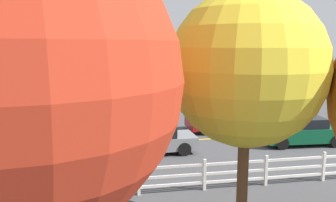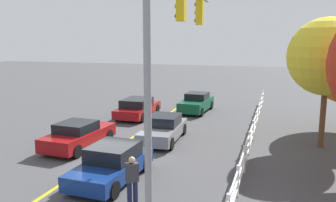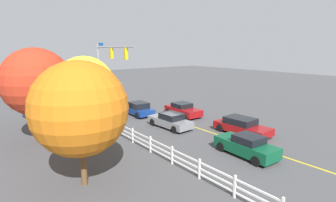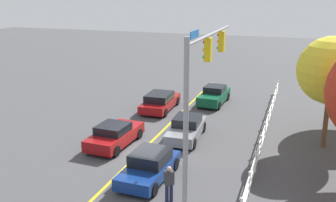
{
  "view_description": "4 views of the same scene",
  "coord_description": "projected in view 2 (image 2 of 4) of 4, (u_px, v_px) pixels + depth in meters",
  "views": [
    {
      "loc": [
        -0.81,
        17.72,
        5.16
      ],
      "look_at": [
        -3.81,
        1.19,
        2.41
      ],
      "focal_mm": 36.55,
      "sensor_mm": 36.0,
      "label": 1
    },
    {
      "loc": [
        14.48,
        7.66,
        5.4
      ],
      "look_at": [
        -3.69,
        1.84,
        2.04
      ],
      "focal_mm": 37.05,
      "sensor_mm": 36.0,
      "label": 2
    },
    {
      "loc": [
        -20.71,
        16.01,
        6.98
      ],
      "look_at": [
        -2.28,
        1.65,
        2.32
      ],
      "focal_mm": 28.24,
      "sensor_mm": 36.0,
      "label": 3
    },
    {
      "loc": [
        18.81,
        8.14,
        8.95
      ],
      "look_at": [
        -2.29,
        0.82,
        2.47
      ],
      "focal_mm": 41.14,
      "sensor_mm": 36.0,
      "label": 4
    }
  ],
  "objects": [
    {
      "name": "ground_plane",
      "position": [
        109.0,
        153.0,
        16.81
      ],
      "size": [
        120.0,
        120.0,
        0.0
      ],
      "primitive_type": "plane",
      "color": "#444447"
    },
    {
      "name": "lane_center_stripe",
      "position": [
        140.0,
        132.0,
        20.56
      ],
      "size": [
        28.0,
        0.16,
        0.01
      ],
      "primitive_type": "cube",
      "color": "gold",
      "rests_on": "ground_plane"
    },
    {
      "name": "signal_assembly",
      "position": [
        172.0,
        43.0,
        10.82
      ],
      "size": [
        7.63,
        0.38,
        7.54
      ],
      "color": "gray",
      "rests_on": "ground_plane"
    },
    {
      "name": "car_0",
      "position": [
        112.0,
        163.0,
        13.48
      ],
      "size": [
        4.19,
        2.04,
        1.39
      ],
      "rotation": [
        0.0,
        0.0,
        -0.03
      ],
      "color": "navy",
      "rests_on": "ground_plane"
    },
    {
      "name": "car_1",
      "position": [
        79.0,
        135.0,
        17.57
      ],
      "size": [
        4.37,
        2.12,
        1.36
      ],
      "rotation": [
        0.0,
        0.0,
        3.09
      ],
      "color": "maroon",
      "rests_on": "ground_plane"
    },
    {
      "name": "car_2",
      "position": [
        196.0,
        103.0,
        26.37
      ],
      "size": [
        4.33,
        2.0,
        1.44
      ],
      "rotation": [
        0.0,
        0.0,
        -0.05
      ],
      "color": "#0C4C2D",
      "rests_on": "ground_plane"
    },
    {
      "name": "car_3",
      "position": [
        164.0,
        129.0,
        18.84
      ],
      "size": [
        4.44,
        2.0,
        1.36
      ],
      "rotation": [
        0.0,
        0.0,
        0.05
      ],
      "color": "slate",
      "rests_on": "ground_plane"
    },
    {
      "name": "car_4",
      "position": [
        138.0,
        108.0,
        24.6
      ],
      "size": [
        4.74,
        2.11,
        1.35
      ],
      "rotation": [
        0.0,
        0.0,
        3.17
      ],
      "color": "maroon",
      "rests_on": "ground_plane"
    },
    {
      "name": "pedestrian",
      "position": [
        132.0,
        179.0,
        11.31
      ],
      "size": [
        0.45,
        0.48,
        1.69
      ],
      "rotation": [
        0.0,
        0.0,
        3.8
      ],
      "color": "#191E3F",
      "rests_on": "ground_plane"
    },
    {
      "name": "white_rail_fence",
      "position": [
        251.0,
        136.0,
        17.57
      ],
      "size": [
        26.1,
        0.1,
        1.15
      ],
      "color": "white",
      "rests_on": "ground_plane"
    },
    {
      "name": "tree_3",
      "position": [
        327.0,
        57.0,
        16.96
      ],
      "size": [
        3.85,
        3.85,
        6.54
      ],
      "color": "brown",
      "rests_on": "ground_plane"
    }
  ]
}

